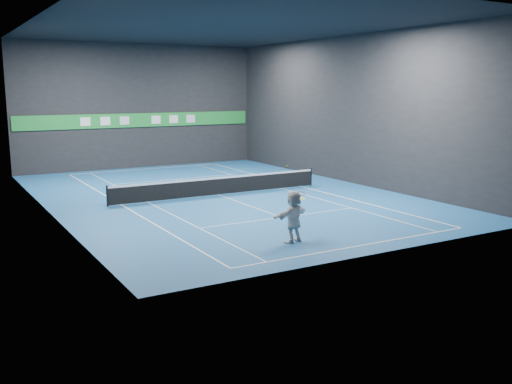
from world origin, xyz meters
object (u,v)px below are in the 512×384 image
tennis_racket (301,196)px  player (293,216)px  tennis_ball (287,166)px  tennis_net (219,185)px

tennis_racket → player: bearing=-172.7°
player → tennis_ball: bearing=-42.8°
tennis_ball → tennis_net: size_ratio=0.01×
tennis_ball → tennis_racket: 1.34m
player → tennis_racket: size_ratio=2.99×
tennis_net → player: bearing=-100.5°
player → tennis_net: 10.37m
tennis_net → tennis_racket: tennis_racket is taller
tennis_ball → tennis_racket: size_ratio=0.10×
player → tennis_net: player is taller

